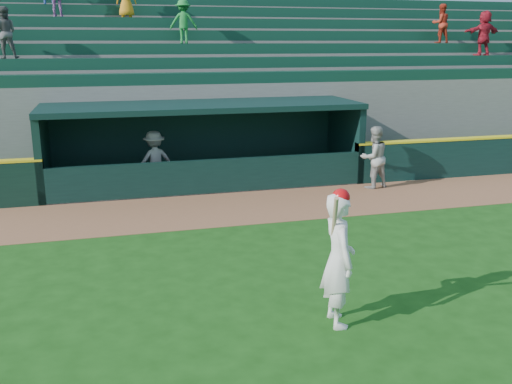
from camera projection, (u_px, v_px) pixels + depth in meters
ground at (279, 283)px, 10.34m from camera, size 120.00×120.00×0.00m
warning_track at (223, 209)px, 14.91m from camera, size 40.00×3.00×0.01m
dugout_player_front at (374, 157)px, 16.82m from camera, size 1.01×0.85×1.85m
dugout_player_inside at (155, 161)px, 16.65m from camera, size 1.25×0.91×1.74m
dugout at (202, 138)px, 17.46m from camera, size 9.40×2.80×2.46m
stands at (181, 92)px, 21.46m from camera, size 34.50×6.25×7.15m
batter_at_plate at (338, 258)px, 8.62m from camera, size 0.57×0.87×2.17m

